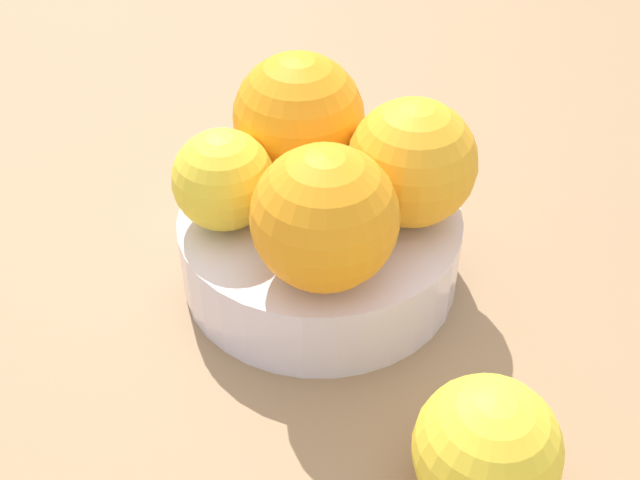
% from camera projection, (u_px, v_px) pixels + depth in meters
% --- Properties ---
extents(ground_plane, '(1.10, 1.10, 0.02)m').
position_uv_depth(ground_plane, '(320.00, 286.00, 0.55)').
color(ground_plane, '#997551').
extents(fruit_bowl, '(0.18, 0.18, 0.05)m').
position_uv_depth(fruit_bowl, '(320.00, 247.00, 0.52)').
color(fruit_bowl, silver).
rests_on(fruit_bowl, ground_plane).
extents(orange_in_bowl_0, '(0.08, 0.08, 0.08)m').
position_uv_depth(orange_in_bowl_0, '(412.00, 163.00, 0.48)').
color(orange_in_bowl_0, '#F9A823').
rests_on(orange_in_bowl_0, fruit_bowl).
extents(orange_in_bowl_1, '(0.08, 0.08, 0.08)m').
position_uv_depth(orange_in_bowl_1, '(292.00, 119.00, 0.51)').
color(orange_in_bowl_1, orange).
rests_on(orange_in_bowl_1, fruit_bowl).
extents(orange_in_bowl_2, '(0.08, 0.08, 0.08)m').
position_uv_depth(orange_in_bowl_2, '(325.00, 218.00, 0.44)').
color(orange_in_bowl_2, orange).
rests_on(orange_in_bowl_2, fruit_bowl).
extents(orange_in_bowl_3, '(0.06, 0.06, 0.06)m').
position_uv_depth(orange_in_bowl_3, '(223.00, 180.00, 0.48)').
color(orange_in_bowl_3, yellow).
rests_on(orange_in_bowl_3, fruit_bowl).
extents(orange_loose_0, '(0.07, 0.07, 0.07)m').
position_uv_depth(orange_loose_0, '(487.00, 449.00, 0.39)').
color(orange_loose_0, yellow).
rests_on(orange_loose_0, ground_plane).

